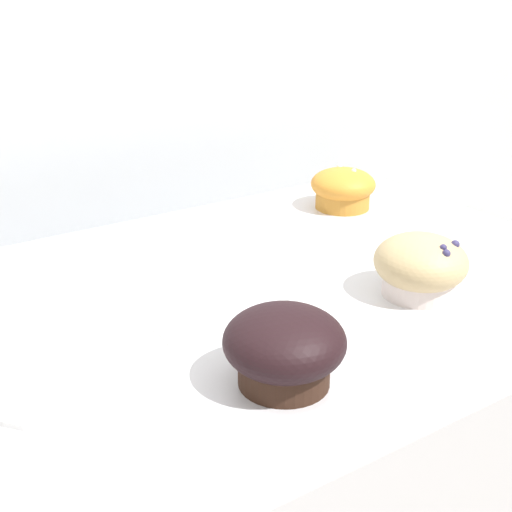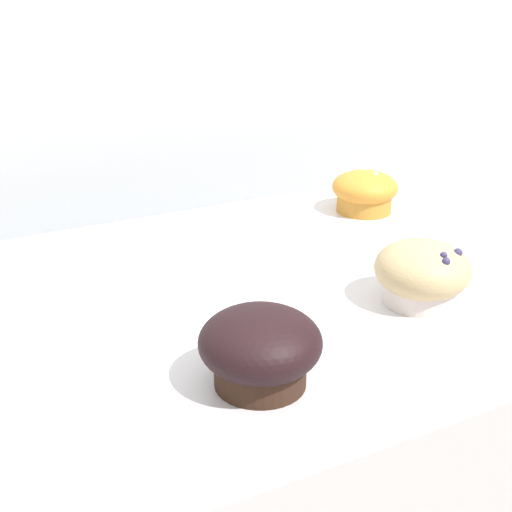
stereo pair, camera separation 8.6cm
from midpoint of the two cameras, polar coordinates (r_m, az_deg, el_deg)
wall_back at (r=1.38m, az=-11.10°, el=6.88°), size 3.20×0.10×1.80m
muffin_front_center at (r=0.87m, az=15.95°, el=-1.42°), size 0.11×0.11×0.08m
muffin_back_left at (r=0.68m, az=4.02°, el=-7.48°), size 0.12×0.12×0.08m
muffin_back_right at (r=1.16m, az=10.81°, el=5.05°), size 0.11×0.11×0.07m
serving_plate at (r=0.75m, az=-12.20°, el=-7.80°), size 0.21×0.21×0.01m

